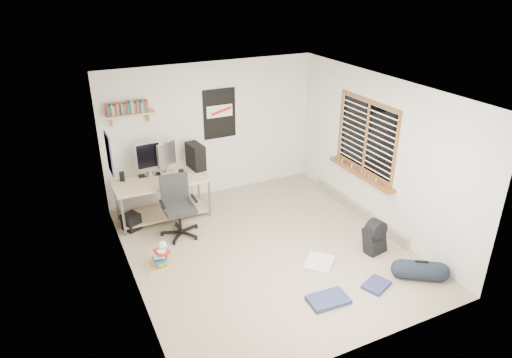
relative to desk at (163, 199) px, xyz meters
name	(u,v)px	position (x,y,z in m)	size (l,w,h in m)	color
floor	(267,250)	(1.15, -1.65, -0.37)	(4.00, 4.50, 0.01)	gray
ceiling	(269,89)	(1.15, -1.65, 2.14)	(4.00, 4.50, 0.01)	white
back_wall	(212,130)	(1.15, 0.60, 0.89)	(4.00, 0.01, 2.50)	silver
left_wall	(126,204)	(-0.85, -1.65, 0.89)	(0.01, 4.50, 2.50)	silver
right_wall	(379,153)	(3.16, -1.65, 0.89)	(0.01, 4.50, 2.50)	silver
desk	(163,199)	(0.00, 0.00, 0.00)	(1.58, 0.69, 0.72)	tan
monitor_left	(149,162)	(-0.12, 0.29, 0.60)	(0.44, 0.11, 0.48)	#97979B
monitor_right	(167,161)	(0.19, 0.29, 0.57)	(0.38, 0.10, 0.42)	#ADAEB3
pc_tower	(196,156)	(0.69, 0.23, 0.58)	(0.21, 0.43, 0.45)	black
keyboard	(149,175)	(-0.14, 0.27, 0.37)	(0.37, 0.13, 0.02)	black
speaker_left	(122,177)	(-0.60, 0.25, 0.44)	(0.08, 0.08, 0.16)	black
speaker_right	(181,174)	(0.32, -0.10, 0.44)	(0.08, 0.08, 0.17)	black
office_chair	(179,208)	(0.08, -0.66, 0.12)	(0.65, 0.65, 1.00)	#242427
wall_shelf	(130,114)	(-0.30, 0.49, 1.42)	(0.80, 0.22, 0.24)	tan
poster_back_wall	(220,114)	(1.30, 0.58, 1.19)	(0.62, 0.03, 0.92)	black
poster_left_wall	(109,154)	(-0.83, -0.45, 1.14)	(0.02, 0.42, 0.60)	navy
window	(366,137)	(3.10, -1.35, 1.08)	(0.10, 1.50, 1.26)	brown
baseboard_heater	(358,210)	(3.11, -1.35, -0.28)	(0.08, 2.50, 0.18)	#B7B2A8
backpack	(374,240)	(2.61, -2.40, -0.16)	(0.32, 0.26, 0.43)	black
duffel_bag	(420,270)	(2.74, -3.23, -0.22)	(0.27, 0.27, 0.54)	black
tshirt	(319,262)	(1.68, -2.32, -0.34)	(0.46, 0.39, 0.04)	silver
jeans_a	(328,300)	(1.32, -3.08, -0.33)	(0.52, 0.33, 0.06)	navy
jeans_b	(376,285)	(2.09, -3.11, -0.34)	(0.37, 0.28, 0.05)	navy
book_stack	(160,255)	(-0.42, -1.32, -0.21)	(0.40, 0.33, 0.27)	olive
desk_lamp	(161,242)	(-0.40, -1.34, 0.02)	(0.13, 0.22, 0.22)	white
subwoofer	(131,222)	(-0.60, -0.13, -0.22)	(0.25, 0.25, 0.28)	black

